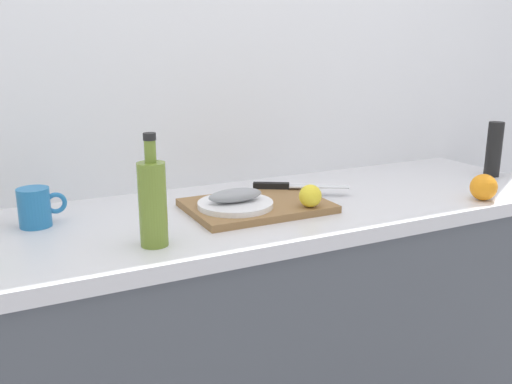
% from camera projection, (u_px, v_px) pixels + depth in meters
% --- Properties ---
extents(back_wall, '(3.20, 0.05, 2.50)m').
position_uv_depth(back_wall, '(208.00, 76.00, 1.77)').
color(back_wall, white).
rests_on(back_wall, ground_plane).
extents(kitchen_counter, '(2.00, 0.60, 0.90)m').
position_uv_depth(kitchen_counter, '(254.00, 349.00, 1.69)').
color(kitchen_counter, '#4C5159').
rests_on(kitchen_counter, ground_plane).
extents(cutting_board, '(0.38, 0.28, 0.02)m').
position_uv_depth(cutting_board, '(256.00, 206.00, 1.55)').
color(cutting_board, olive).
rests_on(cutting_board, kitchen_counter).
extents(white_plate, '(0.21, 0.21, 0.01)m').
position_uv_depth(white_plate, '(235.00, 204.00, 1.51)').
color(white_plate, white).
rests_on(white_plate, cutting_board).
extents(fish_fillet, '(0.15, 0.07, 0.04)m').
position_uv_depth(fish_fillet, '(235.00, 195.00, 1.50)').
color(fish_fillet, gray).
rests_on(fish_fillet, white_plate).
extents(chef_knife, '(0.26, 0.17, 0.02)m').
position_uv_depth(chef_knife, '(289.00, 186.00, 1.70)').
color(chef_knife, silver).
rests_on(chef_knife, cutting_board).
extents(lemon_0, '(0.06, 0.06, 0.06)m').
position_uv_depth(lemon_0, '(310.00, 196.00, 1.50)').
color(lemon_0, yellow).
rests_on(lemon_0, cutting_board).
extents(olive_oil_bottle, '(0.06, 0.06, 0.26)m').
position_uv_depth(olive_oil_bottle, '(153.00, 202.00, 1.25)').
color(olive_oil_bottle, olive).
rests_on(olive_oil_bottle, kitchen_counter).
extents(coffee_mug_0, '(0.12, 0.08, 0.10)m').
position_uv_depth(coffee_mug_0, '(36.00, 207.00, 1.40)').
color(coffee_mug_0, '#2672B2').
rests_on(coffee_mug_0, kitchen_counter).
extents(orange_1, '(0.08, 0.08, 0.08)m').
position_uv_depth(orange_1, '(484.00, 187.00, 1.64)').
color(orange_1, orange).
rests_on(orange_1, kitchen_counter).
extents(pepper_mill, '(0.05, 0.05, 0.19)m').
position_uv_depth(pepper_mill, '(494.00, 149.00, 1.92)').
color(pepper_mill, black).
rests_on(pepper_mill, kitchen_counter).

